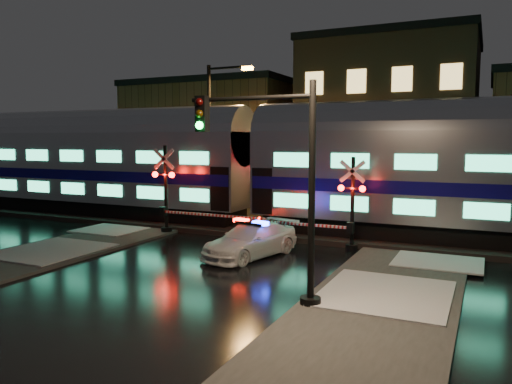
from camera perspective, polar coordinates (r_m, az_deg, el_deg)
ground at (r=19.75m, az=-2.74°, el=-7.07°), size 120.00×120.00×0.00m
ballast at (r=24.17m, az=2.82°, el=-4.36°), size 90.00×4.20×0.24m
sidewalk_right at (r=12.11m, az=11.89°, el=-15.46°), size 4.00×20.00×0.12m
building_left at (r=44.78m, az=-4.35°, el=6.03°), size 14.00×10.00×9.00m
building_mid at (r=40.14m, az=15.18°, el=7.63°), size 12.00×11.00×11.50m
train at (r=24.36m, az=-0.19°, el=3.46°), size 51.00×3.12×5.92m
police_car at (r=19.11m, az=-0.60°, el=-5.53°), size 2.82×4.70×1.43m
crossing_signal_right at (r=20.21m, az=9.87°, el=-2.35°), size 5.36×0.64×3.79m
crossing_signal_left at (r=23.69m, az=-9.67°, el=-0.69°), size 5.93×0.66×4.20m
traffic_light at (r=13.31m, az=2.51°, el=0.45°), size 3.87×0.70×5.98m
streetlight at (r=30.01m, az=-4.85°, el=7.19°), size 2.96×0.31×8.84m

